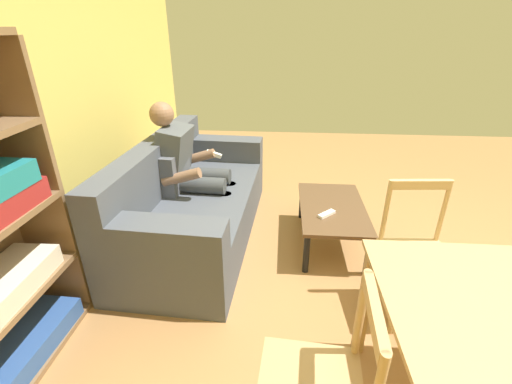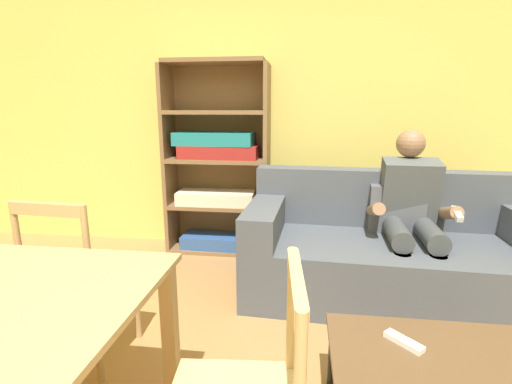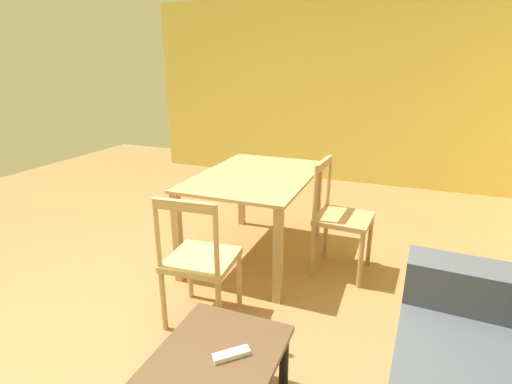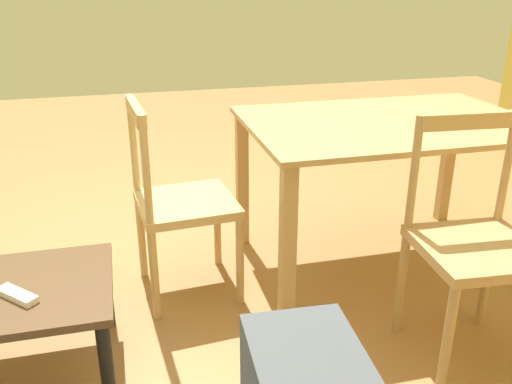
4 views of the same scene
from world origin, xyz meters
The scene contains 6 objects.
ground_plane centered at (0.00, 0.00, 0.00)m, with size 9.12×9.12×0.00m, color #9E7042.
wall_side centered at (-3.56, 0.00, 1.28)m, with size 0.12×5.28×2.55m, color #D2BE5D.
tv_remote centered at (0.77, 0.51, 0.38)m, with size 0.05×0.17×0.02m, color white.
dining_table centered at (-0.85, 0.00, 0.65)m, with size 1.33×0.92×0.76m.
dining_chair_near_wall centered at (-0.85, 0.73, 0.47)m, with size 0.45×0.45×0.93m.
dining_chair_facing_couch centered at (0.14, 0.00, 0.45)m, with size 0.45×0.45×0.91m.
Camera 3 is at (2.05, 1.14, 1.63)m, focal length 26.89 mm.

